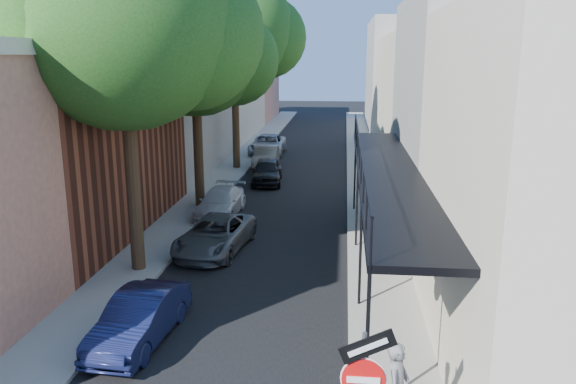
% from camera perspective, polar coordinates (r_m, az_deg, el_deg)
% --- Properties ---
extents(road_surface, '(6.00, 64.00, 0.01)m').
position_cam_1_polar(road_surface, '(37.39, 1.38, 3.15)').
color(road_surface, black).
rests_on(road_surface, ground).
extents(sidewalk_left, '(2.00, 64.00, 0.12)m').
position_cam_1_polar(sidewalk_left, '(37.89, -4.67, 3.34)').
color(sidewalk_left, gray).
rests_on(sidewalk_left, ground).
extents(sidewalk_right, '(2.00, 64.00, 0.12)m').
position_cam_1_polar(sidewalk_right, '(37.30, 7.53, 3.10)').
color(sidewalk_right, gray).
rests_on(sidewalk_right, ground).
extents(buildings_left, '(10.10, 59.10, 12.00)m').
position_cam_1_polar(buildings_left, '(37.46, -13.30, 10.42)').
color(buildings_left, tan).
rests_on(buildings_left, ground).
extents(buildings_right, '(9.80, 55.00, 10.00)m').
position_cam_1_polar(buildings_right, '(36.74, 15.68, 9.42)').
color(buildings_right, beige).
rests_on(buildings_right, ground).
extents(oak_near, '(7.48, 6.80, 11.42)m').
position_cam_1_polar(oak_near, '(18.01, -14.83, 16.46)').
color(oak_near, '#332414').
rests_on(oak_near, ground).
extents(oak_mid, '(6.60, 6.00, 10.20)m').
position_cam_1_polar(oak_mid, '(25.63, -8.50, 13.99)').
color(oak_mid, '#332414').
rests_on(oak_mid, ground).
extents(oak_far, '(7.70, 7.00, 11.90)m').
position_cam_1_polar(oak_far, '(34.48, -4.69, 16.00)').
color(oak_far, '#332414').
rests_on(oak_far, ground).
extents(parked_car_b, '(1.63, 3.83, 1.23)m').
position_cam_1_polar(parked_car_b, '(14.55, -14.84, -12.31)').
color(parked_car_b, '#14193E').
rests_on(parked_car_b, ground).
extents(parked_car_c, '(2.58, 4.63, 1.23)m').
position_cam_1_polar(parked_car_c, '(20.36, -7.40, -4.33)').
color(parked_car_c, '#4E5155').
rests_on(parked_car_c, ground).
extents(parked_car_d, '(1.84, 4.14, 1.18)m').
position_cam_1_polar(parked_car_d, '(24.78, -6.87, -1.07)').
color(parked_car_d, silver).
rests_on(parked_car_d, ground).
extents(parked_car_e, '(1.91, 4.07, 1.35)m').
position_cam_1_polar(parked_car_e, '(30.87, -2.16, 2.14)').
color(parked_car_e, black).
rests_on(parked_car_e, ground).
extents(parked_car_f, '(1.57, 4.09, 1.33)m').
position_cam_1_polar(parked_car_f, '(35.14, -2.25, 3.55)').
color(parked_car_f, slate).
rests_on(parked_car_f, ground).
extents(parked_car_g, '(2.33, 5.00, 1.39)m').
position_cam_1_polar(parked_car_g, '(39.91, -2.08, 4.83)').
color(parked_car_g, '#979FAB').
rests_on(parked_car_g, ground).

